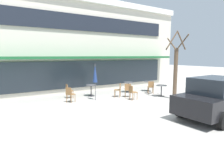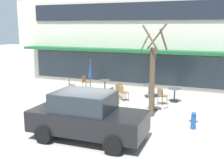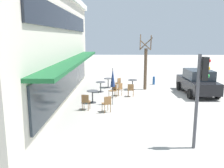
{
  "view_description": "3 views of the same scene",
  "coord_description": "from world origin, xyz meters",
  "views": [
    {
      "loc": [
        -6.96,
        -7.31,
        2.68
      ],
      "look_at": [
        0.13,
        3.34,
        0.86
      ],
      "focal_mm": 32.0,
      "sensor_mm": 36.0,
      "label": 1
    },
    {
      "loc": [
        6.01,
        -11.42,
        4.06
      ],
      "look_at": [
        0.17,
        3.01,
        0.84
      ],
      "focal_mm": 45.0,
      "sensor_mm": 36.0,
      "label": 2
    },
    {
      "loc": [
        -14.9,
        2.87,
        3.95
      ],
      "look_at": [
        0.08,
        3.18,
        0.99
      ],
      "focal_mm": 38.0,
      "sensor_mm": 36.0,
      "label": 3
    }
  ],
  "objects": [
    {
      "name": "cafe_table_streetside",
      "position": [
        2.93,
        1.67,
        0.52
      ],
      "size": [
        0.7,
        0.7,
        0.76
      ],
      "color": "#333338",
      "rests_on": "ground"
    },
    {
      "name": "cafe_chair_3",
      "position": [
        3.06,
        2.78,
        0.53
      ],
      "size": [
        0.56,
        0.56,
        0.89
      ],
      "color": "olive",
      "rests_on": "ground"
    },
    {
      "name": "building_facade",
      "position": [
        0.0,
        9.96,
        3.45
      ],
      "size": [
        17.41,
        9.1,
        6.9
      ],
      "color": "beige",
      "rests_on": "ground"
    },
    {
      "name": "cafe_chair_1",
      "position": [
        -2.75,
        3.4,
        0.53
      ],
      "size": [
        0.54,
        0.54,
        0.89
      ],
      "color": "olive",
      "rests_on": "ground"
    },
    {
      "name": "cafe_table_near_wall",
      "position": [
        -0.87,
        4.35,
        0.52
      ],
      "size": [
        0.7,
        0.7,
        0.76
      ],
      "color": "#333338",
      "rests_on": "ground"
    },
    {
      "name": "cafe_chair_0",
      "position": [
        -2.36,
        4.58,
        0.53
      ],
      "size": [
        0.46,
        0.46,
        0.89
      ],
      "color": "olive",
      "rests_on": "ground"
    },
    {
      "name": "cafe_table_by_tree",
      "position": [
        2.06,
        4.05,
        0.52
      ],
      "size": [
        0.7,
        0.7,
        0.76
      ],
      "color": "#333338",
      "rests_on": "ground"
    },
    {
      "name": "ground_plane",
      "position": [
        0.0,
        0.0,
        0.0
      ],
      "size": [
        80.0,
        80.0,
        0.0
      ],
      "primitive_type": "plane",
      "color": "#ADA8A0"
    },
    {
      "name": "cafe_chair_5",
      "position": [
        0.67,
        1.93,
        0.53
      ],
      "size": [
        0.44,
        0.44,
        0.89
      ],
      "color": "olive",
      "rests_on": "ground"
    },
    {
      "name": "fire_hydrant",
      "position": [
        5.02,
        -0.28,
        0.35
      ],
      "size": [
        0.36,
        0.2,
        0.71
      ],
      "color": "#1E4C8C",
      "rests_on": "ground"
    },
    {
      "name": "parked_sedan",
      "position": [
        1.53,
        -2.79,
        0.88
      ],
      "size": [
        4.24,
        2.1,
        1.76
      ],
      "color": "black",
      "rests_on": "ground"
    },
    {
      "name": "patio_umbrella_green_folded",
      "position": [
        -1.24,
        3.11,
        1.63
      ],
      "size": [
        0.28,
        0.28,
        2.2
      ],
      "color": "#4C4C51",
      "rests_on": "ground"
    },
    {
      "name": "cafe_chair_2",
      "position": [
        0.49,
        3.1,
        0.53
      ],
      "size": [
        0.57,
        0.57,
        0.89
      ],
      "color": "olive",
      "rests_on": "ground"
    },
    {
      "name": "street_tree",
      "position": [
        3.05,
        0.7,
        1.86
      ],
      "size": [
        1.05,
        1.07,
        4.19
      ],
      "color": "brown",
      "rests_on": "ground"
    },
    {
      "name": "cafe_table_mid_patio",
      "position": [
        3.61,
        3.56,
        0.52
      ],
      "size": [
        0.7,
        0.7,
        0.76
      ],
      "color": "#333338",
      "rests_on": "ground"
    },
    {
      "name": "cafe_chair_4",
      "position": [
        0.94,
        2.71,
        0.53
      ],
      "size": [
        0.56,
        0.56,
        0.89
      ],
      "color": "olive",
      "rests_on": "ground"
    }
  ]
}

